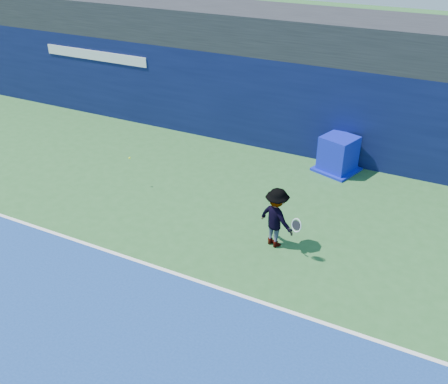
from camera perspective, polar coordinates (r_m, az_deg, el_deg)
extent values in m
plane|color=#2B602B|center=(9.92, -18.11, -17.79)|extent=(80.00, 80.00, 0.00)
cube|color=white|center=(11.54, -8.03, -8.41)|extent=(24.00, 0.10, 0.01)
cube|color=black|center=(17.07, 7.79, 17.78)|extent=(36.00, 3.00, 1.20)
cube|color=#0A113A|center=(16.73, 6.12, 10.14)|extent=(36.00, 1.00, 3.00)
cube|color=white|center=(19.53, -14.52, 14.88)|extent=(4.50, 0.04, 0.35)
cube|color=#0C15AF|center=(15.60, 12.91, 4.27)|extent=(1.17, 1.17, 1.11)
cube|color=#0C16AC|center=(15.83, 12.70, 2.58)|extent=(1.46, 1.46, 0.07)
imported|color=silver|center=(11.76, 6.00, -2.94)|extent=(1.12, 0.89, 1.52)
cylinder|color=black|center=(11.51, 7.61, -4.53)|extent=(0.07, 0.13, 0.24)
torus|color=white|center=(11.29, 8.27, -3.79)|extent=(0.28, 0.16, 0.27)
cylinder|color=black|center=(11.29, 8.27, -3.79)|extent=(0.23, 0.12, 0.23)
sphere|color=#D1EF1A|center=(14.41, -10.74, 3.84)|extent=(0.06, 0.06, 0.06)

